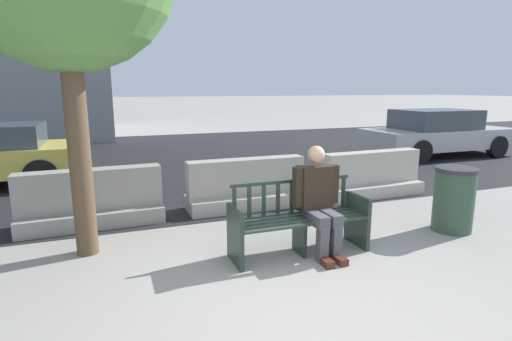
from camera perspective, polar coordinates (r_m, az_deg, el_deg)
name	(u,v)px	position (r m, az deg, el deg)	size (l,w,h in m)	color
ground_plane	(302,312)	(3.86, 6.56, -19.41)	(200.00, 200.00, 0.00)	gray
street_asphalt	(165,158)	(11.89, -12.91, 1.75)	(120.00, 12.00, 0.01)	black
street_bench	(299,222)	(4.91, 6.13, -7.30)	(1.69, 0.54, 0.88)	#28382D
seated_person	(318,198)	(4.88, 8.87, -3.90)	(0.58, 0.72, 1.31)	#2D2319
jersey_barrier_centre	(246,188)	(6.73, -1.39, -2.51)	(2.00, 0.69, 0.84)	#9E998E
jersey_barrier_left	(92,203)	(6.35, -22.37, -4.27)	(2.02, 0.75, 0.84)	gray
jersey_barrier_right	(371,178)	(7.80, 16.09, -1.00)	(2.02, 0.75, 0.84)	#ADA89E
car_sedan_mid	(437,133)	(13.07, 24.48, 4.90)	(4.52, 1.93, 1.38)	#B7B7BC
trash_bin	(454,199)	(6.28, 26.42, -3.68)	(0.57, 0.57, 0.91)	#334C38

